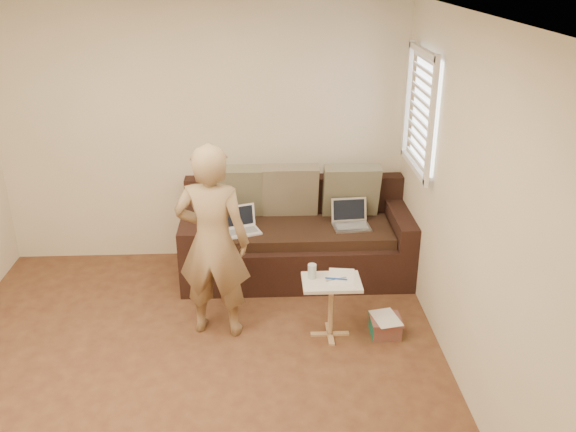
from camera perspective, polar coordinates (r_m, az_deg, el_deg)
The scene contains 17 objects.
floor at distance 4.72m, azimuth -9.30°, elevation -15.82°, with size 4.50×4.50×0.00m, color #4D2A1C.
ceiling at distance 3.69m, azimuth -12.01°, elevation 17.34°, with size 4.50×4.50×0.00m, color white.
wall_back at distance 6.14m, azimuth -7.92°, elevation 7.48°, with size 4.00×4.00×0.00m, color beige.
wall_right at distance 4.24m, azimuth 17.34°, elevation -0.75°, with size 4.50×4.50×0.00m, color beige.
window_blinds at distance 5.46m, azimuth 12.26°, elevation 9.54°, with size 0.12×0.88×1.08m, color white, non-canonical shape.
sofa at distance 5.98m, azimuth 0.79°, elevation -1.68°, with size 2.20×0.95×0.85m, color black, non-canonical shape.
pillow_left at distance 6.05m, azimuth -5.01°, elevation 2.28°, with size 0.55×0.14×0.55m, color #6E6951, non-canonical shape.
pillow_mid at distance 6.05m, azimuth 0.20°, elevation 2.37°, with size 0.55×0.14×0.55m, color #746E52, non-canonical shape.
pillow_right at distance 6.07m, azimuth 5.89°, elevation 2.34°, with size 0.55×0.14×0.55m, color #6E6951, non-canonical shape.
laptop_silver at distance 5.92m, azimuth 5.93°, elevation -1.07°, with size 0.35×0.25×0.23m, color #B7BABC, non-canonical shape.
laptop_white at distance 5.80m, azimuth -4.25°, elevation -1.56°, with size 0.32×0.23×0.23m, color white, non-canonical shape.
person at distance 4.93m, azimuth -7.02°, elevation -2.43°, with size 0.60×0.41×1.65m, color olive.
side_table at distance 5.11m, azimuth 3.99°, elevation -8.56°, with size 0.47×0.33×0.52m, color silver, non-canonical shape.
drinking_glass at distance 4.98m, azimuth 2.25°, elevation -5.15°, with size 0.07×0.07×0.12m, color silver, non-canonical shape.
scissors at distance 4.99m, azimuth 4.51°, elevation -5.87°, with size 0.18×0.10×0.02m, color silver, non-canonical shape.
paper_on_table at distance 5.03m, azimuth 5.01°, elevation -5.70°, with size 0.21×0.30×0.00m, color white, non-canonical shape.
striped_box at distance 5.26m, azimuth 9.04°, elevation -10.09°, with size 0.26×0.26×0.16m, color red, non-canonical shape.
Camera 1 is at (0.56, -3.63, 2.96)m, focal length 38.18 mm.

